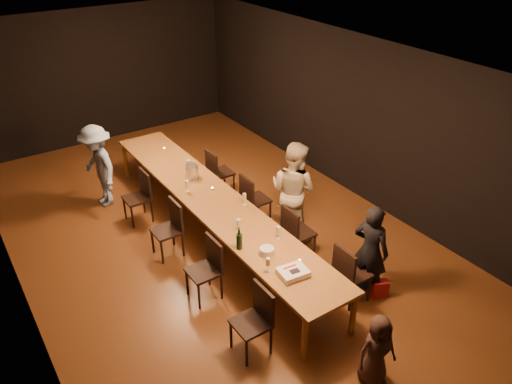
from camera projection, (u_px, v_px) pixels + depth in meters
ground at (215, 237)px, 8.46m from camera, size 10.00×10.00×0.00m
room_shell at (209, 123)px, 7.41m from camera, size 6.04×10.04×3.02m
table at (213, 202)px, 8.11m from camera, size 0.90×6.00×0.75m
chair_right_0 at (353, 273)px, 6.92m from camera, size 0.42×0.42×0.93m
chair_right_1 at (299, 232)px, 7.78m from camera, size 0.42×0.42×0.93m
chair_right_2 at (256, 199)px, 8.64m from camera, size 0.42×0.42×0.93m
chair_right_3 at (221, 172)px, 9.49m from camera, size 0.42×0.42×0.93m
chair_left_0 at (251, 323)px, 6.10m from camera, size 0.42×0.42×0.93m
chair_left_1 at (203, 271)px, 6.96m from camera, size 0.42×0.42×0.93m
chair_left_2 at (166, 230)px, 7.81m from camera, size 0.42×0.42×0.93m
chair_left_3 at (137, 198)px, 8.67m from camera, size 0.42×0.42×0.93m
woman_birthday at (370, 251)px, 6.93m from camera, size 0.50×0.61×1.45m
woman_tan at (293, 190)px, 8.13m from camera, size 0.88×0.99×1.70m
man_blue at (99, 166)px, 9.01m from camera, size 0.66×1.05×1.56m
child at (377, 350)px, 5.71m from camera, size 0.54×0.42×0.97m
gift_bag_red at (380, 289)px, 7.12m from camera, size 0.26×0.21×0.28m
gift_bag_blue at (361, 277)px, 7.32m from camera, size 0.29×0.25×0.30m
birthday_cake at (293, 272)px, 6.42m from camera, size 0.40×0.33×0.09m
plate_stack at (267, 251)px, 6.78m from camera, size 0.21×0.21×0.11m
champagne_bottle at (239, 238)px, 6.84m from camera, size 0.10×0.10×0.36m
ice_bucket at (192, 171)px, 8.64m from camera, size 0.27×0.27×0.25m
wineglass_0 at (268, 265)px, 6.46m from camera, size 0.06×0.06×0.21m
wineglass_1 at (278, 233)px, 7.08m from camera, size 0.06×0.06×0.21m
wineglass_2 at (239, 225)px, 7.24m from camera, size 0.06×0.06×0.21m
wineglass_3 at (244, 199)px, 7.87m from camera, size 0.06×0.06×0.21m
wineglass_4 at (187, 186)px, 8.24m from camera, size 0.06×0.06×0.21m
wineglass_5 at (189, 165)px, 8.89m from camera, size 0.06×0.06×0.21m
tealight_near at (300, 261)px, 6.66m from camera, size 0.05×0.05×0.03m
tealight_mid at (212, 189)px, 8.34m from camera, size 0.05×0.05×0.03m
tealight_far at (164, 149)px, 9.69m from camera, size 0.05×0.05×0.03m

